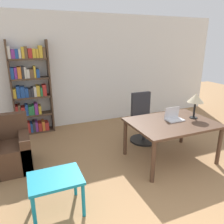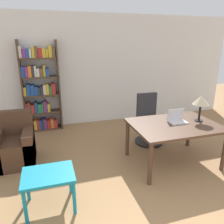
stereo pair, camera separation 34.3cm
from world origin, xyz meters
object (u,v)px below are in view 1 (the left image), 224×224
(desk, at_px, (172,126))
(laptop, at_px, (174,117))
(bookshelf, at_px, (30,91))
(armchair, at_px, (10,151))
(office_chair, at_px, (143,121))
(table_lamp, at_px, (196,99))
(side_table_blue, at_px, (56,183))

(desk, distance_m, laptop, 0.17)
(desk, xyz_separation_m, bookshelf, (-2.17, 2.26, 0.35))
(armchair, xyz_separation_m, bookshelf, (0.47, 1.47, 0.68))
(office_chair, distance_m, bookshelf, 2.59)
(office_chair, bearing_deg, bookshelf, 147.40)
(table_lamp, bearing_deg, office_chair, 120.47)
(desk, height_order, table_lamp, table_lamp)
(armchair, relative_size, bookshelf, 0.42)
(desk, distance_m, table_lamp, 0.66)
(table_lamp, height_order, side_table_blue, table_lamp)
(desk, relative_size, armchair, 1.63)
(laptop, bearing_deg, bookshelf, 135.85)
(desk, bearing_deg, armchair, 163.23)
(armchair, bearing_deg, bookshelf, 72.32)
(table_lamp, relative_size, bookshelf, 0.22)
(armchair, bearing_deg, desk, -16.77)
(side_table_blue, bearing_deg, desk, 13.93)
(laptop, bearing_deg, armchair, 165.11)
(table_lamp, distance_m, office_chair, 1.21)
(laptop, height_order, table_lamp, table_lamp)
(laptop, relative_size, table_lamp, 0.67)
(office_chair, distance_m, armchair, 2.61)
(desk, height_order, laptop, laptop)
(laptop, relative_size, side_table_blue, 0.48)
(desk, relative_size, side_table_blue, 2.29)
(table_lamp, xyz_separation_m, armchair, (-3.13, 0.79, -0.78))
(laptop, bearing_deg, side_table_blue, -164.84)
(table_lamp, height_order, bookshelf, bookshelf)
(laptop, bearing_deg, office_chair, 98.50)
(side_table_blue, bearing_deg, bookshelf, 91.58)
(desk, relative_size, laptop, 4.76)
(table_lamp, distance_m, bookshelf, 3.49)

